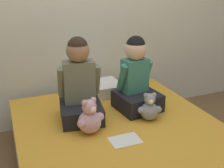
% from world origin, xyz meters
% --- Properties ---
extents(bed, '(1.52, 1.89, 0.36)m').
position_xyz_m(bed, '(0.00, 0.00, 0.18)').
color(bed, '#997F60').
rests_on(bed, ground_plane).
extents(child_on_left, '(0.36, 0.40, 0.65)m').
position_xyz_m(child_on_left, '(-0.24, 0.37, 0.63)').
color(child_on_left, black).
rests_on(child_on_left, bed).
extents(child_on_right, '(0.37, 0.36, 0.62)m').
position_xyz_m(child_on_right, '(0.25, 0.37, 0.61)').
color(child_on_right, black).
rests_on(child_on_right, bed).
extents(teddy_bear_held_by_left_child, '(0.21, 0.17, 0.27)m').
position_xyz_m(teddy_bear_held_by_left_child, '(-0.24, 0.12, 0.47)').
color(teddy_bear_held_by_left_child, '#DBA3B2').
rests_on(teddy_bear_held_by_left_child, bed).
extents(teddy_bear_held_by_right_child, '(0.18, 0.14, 0.23)m').
position_xyz_m(teddy_bear_held_by_right_child, '(0.25, 0.14, 0.46)').
color(teddy_bear_held_by_right_child, '#939399').
rests_on(teddy_bear_held_by_right_child, bed).
extents(pillow_at_headboard, '(0.51, 0.31, 0.11)m').
position_xyz_m(pillow_at_headboard, '(0.00, 0.76, 0.42)').
color(pillow_at_headboard, white).
rests_on(pillow_at_headboard, bed).
extents(sign_card, '(0.21, 0.15, 0.00)m').
position_xyz_m(sign_card, '(-0.05, -0.07, 0.36)').
color(sign_card, white).
rests_on(sign_card, bed).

